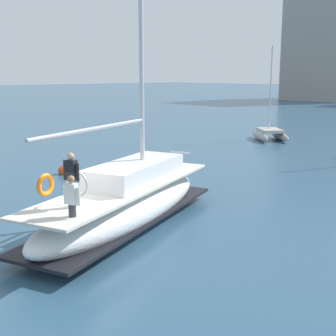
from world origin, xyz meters
TOP-DOWN VIEW (x-y plane):
  - ground_plane at (0.00, 0.00)m, footprint 400.00×400.00m
  - main_sailboat at (-0.03, 1.84)m, footprint 5.58×9.84m
  - moored_sloop_far at (-8.75, 23.36)m, footprint 4.57×4.25m
  - mooring_buoy at (-8.94, 4.69)m, footprint 0.62×0.62m

SIDE VIEW (x-z plane):
  - ground_plane at x=0.00m, z-range 0.00..0.00m
  - mooring_buoy at x=-8.94m, z-range -0.27..0.64m
  - moored_sloop_far at x=-8.75m, z-range -3.14..4.22m
  - main_sailboat at x=-0.03m, z-range -5.72..7.54m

